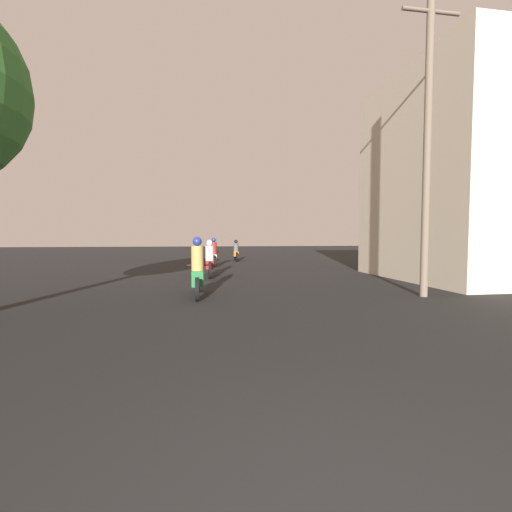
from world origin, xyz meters
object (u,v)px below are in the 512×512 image
object	(u,v)px
motorcycle_orange	(236,252)
utility_pole_near	(428,141)
motorcycle_green	(198,273)
building_right_near	(469,178)
motorcycle_silver	(214,255)
motorcycle_red	(210,262)

from	to	relation	value
motorcycle_orange	utility_pole_near	bearing A→B (deg)	-76.74
motorcycle_green	motorcycle_orange	distance (m)	13.94
motorcycle_green	building_right_near	xyz separation A→B (m)	(10.08, 2.38, 3.17)
motorcycle_orange	motorcycle_silver	bearing A→B (deg)	-112.03
motorcycle_orange	building_right_near	world-z (taller)	building_right_near
motorcycle_red	motorcycle_orange	world-z (taller)	motorcycle_red
motorcycle_green	motorcycle_orange	size ratio (longest dim) A/B	1.06
motorcycle_silver	motorcycle_orange	size ratio (longest dim) A/B	1.00
building_right_near	utility_pole_near	distance (m)	5.31
motorcycle_orange	utility_pole_near	world-z (taller)	utility_pole_near
motorcycle_orange	utility_pole_near	distance (m)	15.53
motorcycle_red	building_right_near	xyz separation A→B (m)	(9.67, -2.21, 3.20)
utility_pole_near	building_right_near	bearing A→B (deg)	39.01
motorcycle_orange	utility_pole_near	xyz separation A→B (m)	(3.61, -14.69, 3.52)
motorcycle_silver	building_right_near	distance (m)	12.25
motorcycle_red	motorcycle_silver	xyz separation A→B (m)	(0.33, 5.04, 0.02)
motorcycle_silver	utility_pole_near	size ratio (longest dim) A/B	0.24
motorcycle_silver	motorcycle_green	bearing A→B (deg)	-97.80
motorcycle_silver	motorcycle_orange	world-z (taller)	motorcycle_silver
motorcycle_green	motorcycle_silver	world-z (taller)	motorcycle_green
building_right_near	motorcycle_red	bearing A→B (deg)	167.13
motorcycle_green	motorcycle_red	distance (m)	4.61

